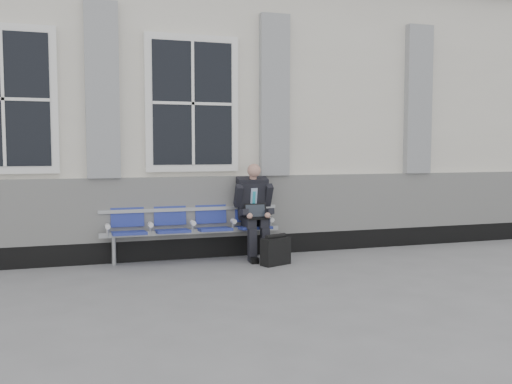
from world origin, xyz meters
name	(u,v)px	position (x,y,z in m)	size (l,w,h in m)	color
ground	(190,282)	(0.00, 0.00, 0.00)	(70.00, 70.00, 0.00)	slate
station_building	(148,113)	(-0.02, 3.47, 2.22)	(14.40, 4.40, 4.49)	silver
bench	(192,222)	(0.30, 1.32, 0.55)	(2.60, 0.47, 0.91)	#9EA0A3
businessman	(254,207)	(1.20, 1.19, 0.75)	(0.56, 0.75, 1.39)	black
briefcase	(276,251)	(1.33, 0.63, 0.20)	(0.46, 0.32, 0.43)	black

